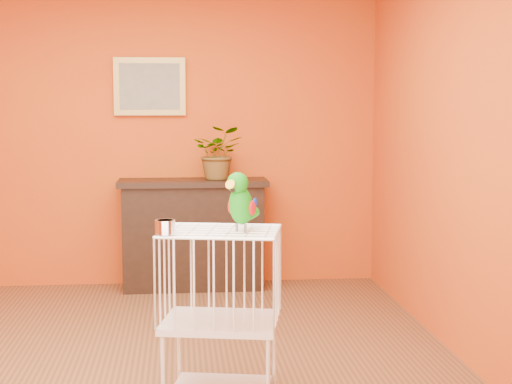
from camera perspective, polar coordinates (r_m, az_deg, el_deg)
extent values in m
plane|color=brown|center=(4.98, -8.38, -12.38)|extent=(4.50, 4.50, 0.00)
plane|color=#C74012|center=(6.97, -7.68, 3.91)|extent=(4.00, 0.00, 4.00)
plane|color=#C74012|center=(2.49, -11.32, -0.60)|extent=(4.00, 0.00, 4.00)
plane|color=#C74012|center=(5.03, 14.78, 2.81)|extent=(0.00, 4.50, 4.50)
cube|color=black|center=(6.84, -4.58, -3.27)|extent=(1.20, 0.40, 0.90)
cube|color=black|center=(6.77, -4.61, 0.69)|extent=(1.28, 0.46, 0.05)
cube|color=black|center=(6.66, -4.55, -3.53)|extent=(0.84, 0.02, 0.45)
cube|color=#552B18|center=(6.80, -6.67, -4.20)|extent=(0.05, 0.18, 0.28)
cube|color=#304D26|center=(6.80, -6.00, -4.19)|extent=(0.05, 0.18, 0.28)
cube|color=#552B18|center=(6.80, -5.24, -4.18)|extent=(0.05, 0.18, 0.28)
cube|color=#304D26|center=(6.80, -4.39, -4.17)|extent=(0.05, 0.18, 0.28)
cube|color=#552B18|center=(6.81, -3.55, -4.16)|extent=(0.05, 0.18, 0.28)
imported|color=#26722D|center=(6.74, -2.70, 2.42)|extent=(0.47, 0.51, 0.36)
cube|color=#AB8A3D|center=(6.93, -7.74, 7.61)|extent=(0.62, 0.03, 0.50)
cube|color=gray|center=(6.92, -7.75, 7.62)|extent=(0.52, 0.01, 0.40)
cube|color=white|center=(4.25, -2.58, -9.44)|extent=(0.68, 0.58, 0.04)
cube|color=white|center=(4.14, -2.62, -2.86)|extent=(0.68, 0.58, 0.01)
cylinder|color=white|center=(4.17, -6.80, -13.09)|extent=(0.02, 0.02, 0.42)
cylinder|color=white|center=(4.09, 0.88, -13.43)|extent=(0.02, 0.02, 0.42)
cylinder|color=white|center=(4.56, -5.64, -11.36)|extent=(0.02, 0.02, 0.42)
cylinder|color=white|center=(4.49, 1.35, -11.62)|extent=(0.02, 0.02, 0.42)
cylinder|color=silver|center=(4.00, -6.62, -2.55)|extent=(0.10, 0.10, 0.07)
cylinder|color=#59544C|center=(4.10, -1.41, -2.60)|extent=(0.01, 0.01, 0.05)
cylinder|color=#59544C|center=(4.08, -0.79, -2.66)|extent=(0.01, 0.01, 0.05)
ellipsoid|color=#178608|center=(4.07, -1.10, -0.99)|extent=(0.20, 0.21, 0.23)
ellipsoid|color=#178608|center=(4.03, -1.35, 0.66)|extent=(0.16, 0.16, 0.11)
cone|color=#FFAD15|center=(3.98, -1.73, 0.42)|extent=(0.08, 0.09, 0.07)
cone|color=black|center=(3.99, -1.63, 0.15)|extent=(0.04, 0.04, 0.03)
sphere|color=black|center=(4.03, -1.97, 0.83)|extent=(0.02, 0.02, 0.02)
sphere|color=black|center=(3.99, -1.02, 0.78)|extent=(0.02, 0.02, 0.02)
ellipsoid|color=#A50C0C|center=(4.11, -1.79, -1.06)|extent=(0.06, 0.07, 0.08)
ellipsoid|color=navy|center=(4.05, -0.26, -1.16)|extent=(0.06, 0.07, 0.08)
cone|color=#178608|center=(4.15, -0.59, -1.90)|extent=(0.15, 0.17, 0.12)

